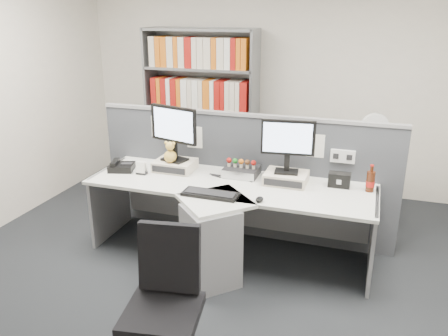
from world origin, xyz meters
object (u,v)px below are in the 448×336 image
(monitor_right, at_px, (288,142))
(office_chair, at_px, (165,300))
(mouse, at_px, (260,199))
(desk, at_px, (222,219))
(filing_cabinet, at_px, (367,190))
(keyboard, at_px, (210,194))
(monitor_left, at_px, (174,129))
(desk_fan, at_px, (374,131))
(desktop_pc, at_px, (242,171))
(speaker, at_px, (339,180))
(shelving_unit, at_px, (201,112))
(desk_calendar, at_px, (142,169))
(desk_phone, at_px, (121,167))
(cola_bottle, at_px, (370,181))

(monitor_right, xyz_separation_m, office_chair, (-0.42, -1.69, -0.60))
(mouse, bearing_deg, desk, 164.47)
(filing_cabinet, bearing_deg, keyboard, -129.92)
(monitor_left, xyz_separation_m, filing_cabinet, (1.82, 1.02, -0.79))
(desk_fan, distance_m, office_chair, 2.97)
(desktop_pc, height_order, speaker, speaker)
(desk_fan, bearing_deg, office_chair, -112.74)
(mouse, bearing_deg, shelving_unit, 122.88)
(monitor_right, relative_size, desk_fan, 0.97)
(desk_calendar, bearing_deg, monitor_left, 38.37)
(filing_cabinet, relative_size, office_chair, 0.74)
(desk_calendar, bearing_deg, shelving_unit, 90.95)
(monitor_left, xyz_separation_m, desk_phone, (-0.50, -0.17, -0.38))
(speaker, bearing_deg, filing_cabinet, 75.33)
(monitor_left, distance_m, keyboard, 0.84)
(desk_calendar, xyz_separation_m, filing_cabinet, (2.07, 1.22, -0.42))
(monitor_left, xyz_separation_m, desk_fan, (1.82, 1.02, -0.12))
(desk, relative_size, keyboard, 5.40)
(monitor_right, height_order, desktop_pc, monitor_right)
(speaker, bearing_deg, mouse, -137.34)
(mouse, bearing_deg, desktop_pc, 119.95)
(shelving_unit, bearing_deg, filing_cabinet, -12.07)
(shelving_unit, bearing_deg, office_chair, -72.93)
(cola_bottle, bearing_deg, office_chair, -123.63)
(desk_phone, height_order, speaker, speaker)
(desk, relative_size, office_chair, 2.73)
(monitor_left, bearing_deg, desk_fan, 29.22)
(keyboard, xyz_separation_m, desk_fan, (1.27, 1.51, 0.28))
(monitor_left, distance_m, shelving_unit, 1.50)
(desk, xyz_separation_m, desk_fan, (1.20, 1.40, 0.56))
(office_chair, bearing_deg, desk_calendar, 122.37)
(mouse, relative_size, office_chair, 0.10)
(monitor_left, relative_size, speaker, 2.79)
(filing_cabinet, xyz_separation_m, office_chair, (-1.13, -2.70, 0.16))
(speaker, xyz_separation_m, cola_bottle, (0.26, -0.03, 0.03))
(desk_calendar, xyz_separation_m, desk_fan, (2.07, 1.22, 0.24))
(desk_calendar, bearing_deg, speaker, 8.23)
(office_chair, bearing_deg, filing_cabinet, 67.27)
(filing_cabinet, bearing_deg, desk_calendar, -149.53)
(keyboard, bearing_deg, desk, 59.93)
(desk_fan, relative_size, office_chair, 0.53)
(monitor_left, distance_m, speaker, 1.61)
(desk_fan, height_order, office_chair, desk_fan)
(keyboard, relative_size, office_chair, 0.51)
(mouse, height_order, speaker, speaker)
(cola_bottle, height_order, shelving_unit, shelving_unit)
(desktop_pc, relative_size, filing_cabinet, 0.45)
(desk, xyz_separation_m, speaker, (0.95, 0.44, 0.33))
(keyboard, relative_size, desk_phone, 1.71)
(mouse, height_order, desk_calendar, desk_calendar)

